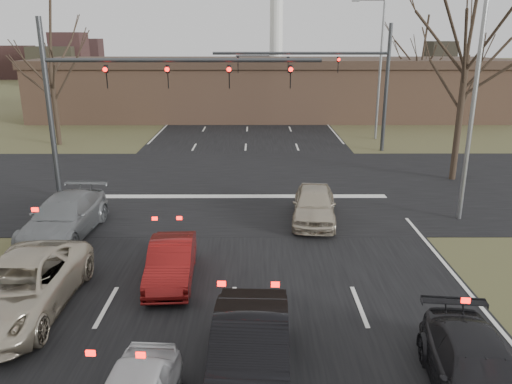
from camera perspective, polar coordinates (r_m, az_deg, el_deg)
ground at (r=11.67m, az=-3.28°, el=-20.44°), size 360.00×360.00×0.00m
road_main at (r=69.59m, az=-0.68°, el=11.36°), size 14.00×300.00×0.02m
road_cross at (r=25.25m, az=-1.53°, el=0.86°), size 200.00×14.00×0.02m
building at (r=47.46m, az=1.55°, el=11.83°), size 42.40×10.40×5.30m
mast_arm_near at (r=23.07m, az=-15.12°, el=11.54°), size 12.12×0.24×8.00m
mast_arm_far at (r=32.77m, az=9.90°, el=13.29°), size 11.12×0.24×8.00m
streetlight_right_near at (r=20.97m, az=23.42°, el=11.63°), size 2.34×0.25×10.00m
streetlight_right_far at (r=37.29m, az=13.79°, el=14.38°), size 2.34×0.25×10.00m
tree_left_far at (r=36.83m, az=-22.81°, el=16.29°), size 5.70×5.70×9.50m
tree_right_far at (r=46.51m, az=18.62°, el=16.16°), size 5.40×5.40×9.00m
car_silver_suv at (r=14.97m, az=-25.38°, el=-9.79°), size 2.54×5.42×1.50m
car_black_hatch at (r=11.02m, az=-0.69°, el=-18.05°), size 1.78×4.69×1.53m
car_charcoal_sedan at (r=11.55m, az=24.07°, el=-18.68°), size 2.26×4.55×1.27m
car_grey_ahead at (r=19.93m, az=-21.06°, el=-2.67°), size 2.33×5.19×1.48m
car_red_ahead at (r=15.52m, az=-9.67°, el=-7.85°), size 1.50×3.80×1.23m
car_silver_ahead at (r=20.19m, az=6.67°, el=-1.41°), size 2.18×4.37×1.43m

